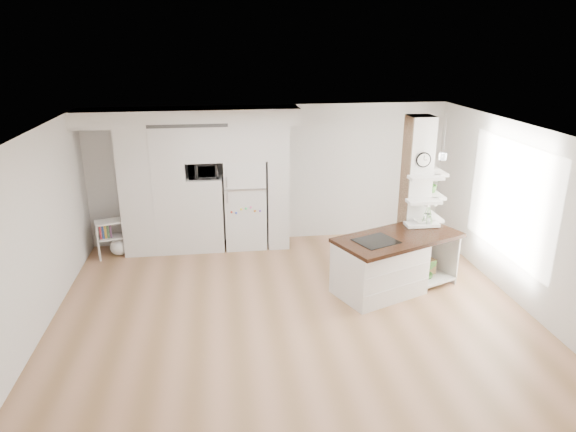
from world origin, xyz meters
The scene contains 14 objects.
floor centered at (0.00, 0.00, 0.00)m, with size 7.00×6.00×0.01m, color tan.
room centered at (0.00, 0.00, 1.86)m, with size 7.04×6.04×2.72m.
cabinet_wall centered at (-1.45, 2.67, 1.51)m, with size 4.00×0.71×2.70m.
refrigerator centered at (-0.53, 2.68, 0.88)m, with size 0.78×0.69×1.75m.
column centered at (2.38, 1.13, 1.35)m, with size 0.69×0.90×2.70m.
window centered at (3.48, 0.30, 1.50)m, with size 2.40×2.40×0.00m, color white.
pendant_light centered at (1.70, 0.15, 2.12)m, with size 0.12×0.12×0.10m, color white.
kitchen_island centered at (1.58, 0.42, 0.48)m, with size 2.24×1.67×1.48m.
bookshelf centered at (-2.97, 2.51, 0.31)m, with size 0.66×0.49×0.70m.
floor_plant_a centered at (2.36, 0.53, 0.24)m, with size 0.26×0.21×0.47m, color #438234.
floor_plant_b centered at (3.00, 1.58, 0.24)m, with size 0.27×0.27×0.48m, color #438234.
microwave centered at (-1.27, 2.62, 1.57)m, with size 0.54×0.37×0.30m, color #2D2D2D.
shelf_plant centered at (2.63, 1.30, 1.52)m, with size 0.27×0.23×0.30m, color #438234.
decor_bowl centered at (2.30, 0.90, 1.00)m, with size 0.22×0.22×0.05m, color white.
Camera 1 is at (-0.97, -6.77, 3.87)m, focal length 32.00 mm.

